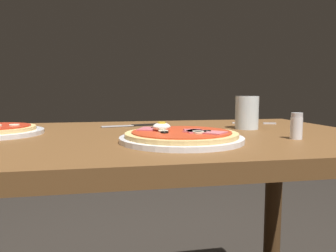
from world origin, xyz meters
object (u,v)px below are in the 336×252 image
at_px(pizza_foreground, 181,136).
at_px(salt_shaker, 296,126).
at_px(dining_table, 154,176).
at_px(knife, 133,125).
at_px(fork, 250,123).
at_px(water_glass_near, 247,115).

xyz_separation_m(pizza_foreground, salt_shaker, (0.30, -0.02, 0.02)).
distance_m(dining_table, pizza_foreground, 0.21).
bearing_deg(dining_table, salt_shaker, -26.25).
xyz_separation_m(dining_table, knife, (-0.04, 0.21, 0.13)).
relative_size(fork, knife, 0.79).
xyz_separation_m(water_glass_near, fork, (0.08, 0.15, -0.04)).
bearing_deg(pizza_foreground, knife, 103.06).
bearing_deg(water_glass_near, fork, 60.98).
height_order(knife, salt_shaker, salt_shaker).
distance_m(pizza_foreground, salt_shaker, 0.30).
relative_size(dining_table, pizza_foreground, 4.18).
relative_size(knife, salt_shaker, 2.90).
bearing_deg(dining_table, water_glass_near, 11.59).
relative_size(water_glass_near, salt_shaker, 1.58).
distance_m(pizza_foreground, water_glass_near, 0.34).
bearing_deg(fork, pizza_foreground, -133.61).
bearing_deg(salt_shaker, fork, 81.95).
bearing_deg(water_glass_near, knife, 157.26).
height_order(dining_table, knife, knife).
height_order(dining_table, fork, fork).
xyz_separation_m(fork, knife, (-0.43, -0.00, 0.00)).
bearing_deg(dining_table, knife, 100.56).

